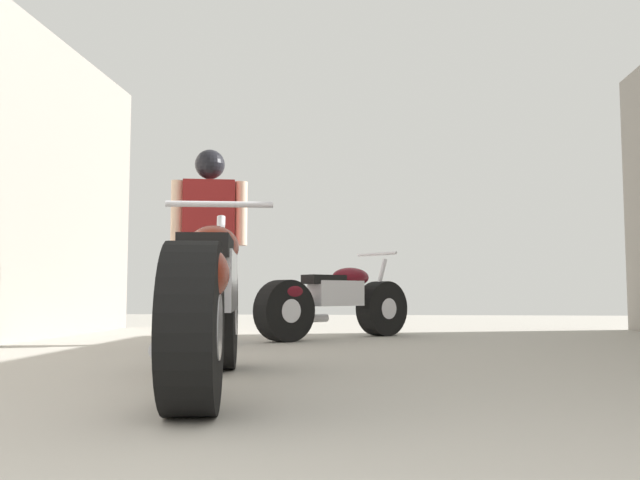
% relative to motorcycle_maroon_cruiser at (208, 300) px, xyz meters
% --- Properties ---
extents(ground_plane, '(18.77, 18.77, 0.00)m').
position_rel_motorcycle_maroon_cruiser_xyz_m(ground_plane, '(0.71, 1.01, -0.43)').
color(ground_plane, '#A8A399').
extents(motorcycle_maroon_cruiser, '(0.72, 2.16, 1.01)m').
position_rel_motorcycle_maroon_cruiser_xyz_m(motorcycle_maroon_cruiser, '(0.00, 0.00, 0.00)').
color(motorcycle_maroon_cruiser, black).
rests_on(motorcycle_maroon_cruiser, ground_plane).
extents(motorcycle_black_naked, '(1.47, 1.50, 0.89)m').
position_rel_motorcycle_maroon_cruiser_xyz_m(motorcycle_black_naked, '(0.38, 3.46, -0.06)').
color(motorcycle_black_naked, black).
rests_on(motorcycle_black_naked, ground_plane).
extents(mechanic_in_blue, '(0.70, 0.34, 1.77)m').
position_rel_motorcycle_maroon_cruiser_xyz_m(mechanic_in_blue, '(-0.70, 2.71, 0.63)').
color(mechanic_in_blue, '#2D3851').
rests_on(mechanic_in_blue, ground_plane).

